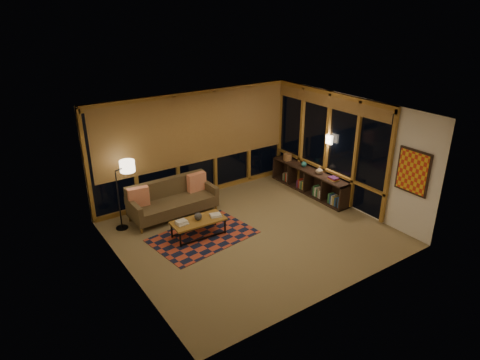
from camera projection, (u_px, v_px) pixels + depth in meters
floor at (252, 233)px, 9.34m from camera, size 5.50×5.00×0.01m
ceiling at (254, 112)px, 8.28m from camera, size 5.50×5.00×0.01m
walls at (253, 176)px, 8.81m from camera, size 5.51×5.01×2.70m
window_wall_back at (196, 145)px, 10.66m from camera, size 5.30×0.16×2.60m
window_wall_right at (326, 145)px, 10.65m from camera, size 0.16×3.70×2.60m
wall_art at (413, 172)px, 8.76m from camera, size 0.06×0.74×0.94m
wall_sconce at (329, 140)px, 10.43m from camera, size 0.12×0.18×0.22m
sofa at (173, 200)px, 9.93m from camera, size 2.03×0.85×0.82m
pillow_left at (139, 196)px, 9.55m from camera, size 0.48×0.22×0.47m
pillow_right at (197, 182)px, 10.33m from camera, size 0.48×0.18×0.47m
area_rug at (203, 236)px, 9.21m from camera, size 2.28×1.68×0.01m
coffee_table at (199, 228)px, 9.16m from camera, size 1.17×0.57×0.38m
book_stack_a at (182, 222)px, 8.92m from camera, size 0.26×0.21×0.07m
book_stack_b at (215, 215)px, 9.24m from camera, size 0.25×0.22×0.04m
ceramic_pot at (198, 216)px, 9.07m from camera, size 0.20×0.20×0.17m
floor_lamp at (118, 198)px, 9.25m from camera, size 0.59×0.50×1.50m
bookshelf at (309, 181)px, 11.20m from camera, size 0.40×2.56×0.64m
basket at (288, 157)px, 11.70m from camera, size 0.27×0.27×0.17m
teal_bowl at (304, 164)px, 11.22m from camera, size 0.19×0.19×0.15m
vase at (319, 170)px, 10.78m from camera, size 0.20×0.20×0.19m
shelf_book_stack at (333, 179)px, 10.42m from camera, size 0.21×0.26×0.07m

